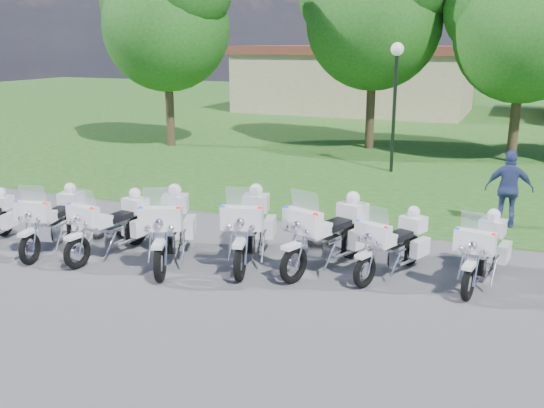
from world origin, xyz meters
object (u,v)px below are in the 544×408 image
at_px(motorcycle_5, 329,233).
at_px(motorcycle_1, 55,219).
at_px(lamp_post, 396,76).
at_px(motorcycle_2, 112,224).
at_px(motorcycle_6, 393,243).
at_px(motorcycle_7, 483,250).
at_px(bystander_c, 509,189).
at_px(motorcycle_3, 169,227).
at_px(motorcycle_4, 250,227).

bearing_deg(motorcycle_5, motorcycle_1, 30.72).
xyz_separation_m(motorcycle_5, lamp_post, (-0.78, 9.65, 2.55)).
distance_m(motorcycle_2, motorcycle_5, 4.57).
height_order(motorcycle_6, motorcycle_7, motorcycle_7).
bearing_deg(bystander_c, motorcycle_5, 50.26).
bearing_deg(motorcycle_3, motorcycle_1, -16.51).
bearing_deg(motorcycle_7, motorcycle_3, 20.68).
height_order(motorcycle_5, motorcycle_7, motorcycle_5).
xyz_separation_m(motorcycle_1, motorcycle_3, (2.73, 0.28, 0.07)).
bearing_deg(motorcycle_1, motorcycle_7, 178.78).
distance_m(motorcycle_2, motorcycle_3, 1.36).
height_order(motorcycle_4, lamp_post, lamp_post).
xyz_separation_m(motorcycle_4, motorcycle_7, (4.49, 0.60, -0.09)).
bearing_deg(motorcycle_3, motorcycle_6, 171.50).
bearing_deg(motorcycle_5, motorcycle_3, 35.60).
bearing_deg(motorcycle_7, motorcycle_1, 18.75).
relative_size(motorcycle_2, motorcycle_6, 1.10).
distance_m(motorcycle_6, lamp_post, 10.07).
relative_size(motorcycle_6, bystander_c, 1.13).
height_order(motorcycle_7, lamp_post, lamp_post).
relative_size(motorcycle_1, motorcycle_5, 0.94).
distance_m(motorcycle_2, motorcycle_6, 5.83).
relative_size(motorcycle_6, lamp_post, 0.49).
bearing_deg(motorcycle_2, lamp_post, -101.21).
height_order(motorcycle_2, motorcycle_5, motorcycle_5).
relative_size(motorcycle_1, motorcycle_4, 0.91).
bearing_deg(lamp_post, motorcycle_6, -77.90).
bearing_deg(motorcycle_2, motorcycle_6, -160.73).
bearing_deg(motorcycle_1, bystander_c, -159.84).
xyz_separation_m(motorcycle_5, bystander_c, (3.17, 4.32, 0.22)).
relative_size(motorcycle_1, motorcycle_2, 1.00).
xyz_separation_m(motorcycle_6, bystander_c, (1.91, 4.16, 0.31)).
distance_m(motorcycle_6, bystander_c, 4.59).
bearing_deg(motorcycle_3, lamp_post, -124.69).
bearing_deg(motorcycle_2, bystander_c, -137.28).
bearing_deg(motorcycle_5, lamp_post, -66.19).
distance_m(motorcycle_1, motorcycle_3, 2.74).
bearing_deg(motorcycle_6, motorcycle_2, 32.15).
bearing_deg(motorcycle_4, motorcycle_2, -0.05).
bearing_deg(lamp_post, motorcycle_7, -68.52).
distance_m(motorcycle_5, lamp_post, 10.02).
bearing_deg(motorcycle_2, motorcycle_7, -161.67).
bearing_deg(bystander_c, motorcycle_4, 40.21).
height_order(motorcycle_2, motorcycle_4, motorcycle_4).
bearing_deg(motorcycle_2, motorcycle_3, -168.61).
height_order(motorcycle_1, motorcycle_2, motorcycle_1).
xyz_separation_m(motorcycle_3, bystander_c, (6.27, 5.23, 0.21)).
relative_size(motorcycle_2, motorcycle_7, 1.02).
relative_size(motorcycle_4, bystander_c, 1.36).
bearing_deg(motorcycle_4, motorcycle_1, -2.22).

